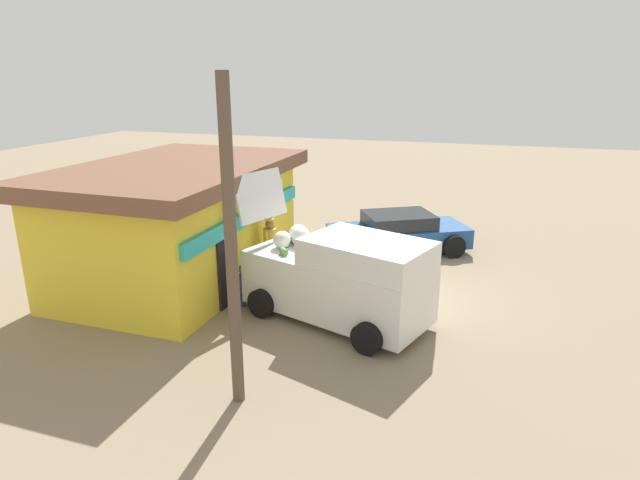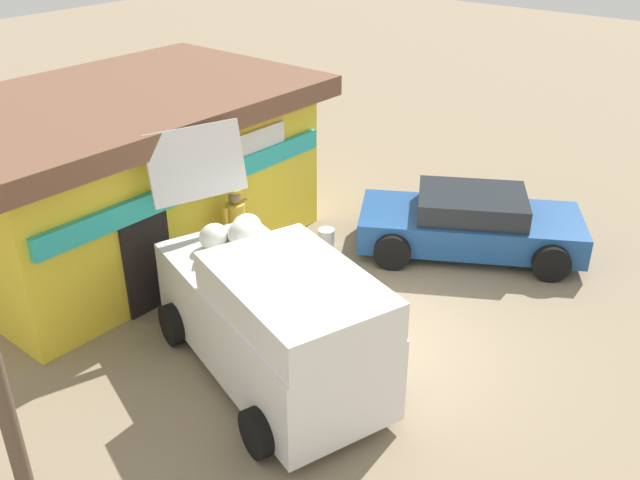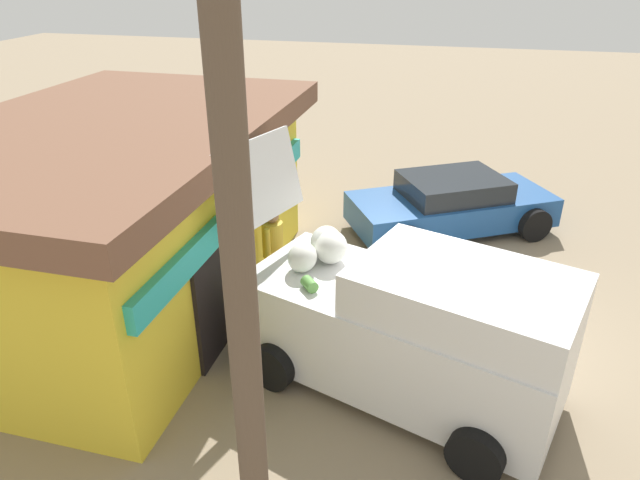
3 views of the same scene
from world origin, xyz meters
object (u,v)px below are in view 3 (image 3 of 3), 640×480
at_px(parked_sedan, 451,204).
at_px(customer_bending, 248,306).
at_px(unloaded_banana_pile, 215,303).
at_px(delivery_van, 408,326).
at_px(storefront_bar, 121,213).
at_px(paint_bucket, 329,243).
at_px(vendor_standing, 273,248).

relative_size(parked_sedan, customer_bending, 3.18).
bearing_deg(unloaded_banana_pile, customer_bending, -133.64).
bearing_deg(parked_sedan, unloaded_banana_pile, 138.42).
bearing_deg(delivery_van, unloaded_banana_pile, 71.13).
height_order(storefront_bar, delivery_van, delivery_van).
xyz_separation_m(storefront_bar, paint_bucket, (2.39, -2.85, -1.40)).
relative_size(delivery_van, parked_sedan, 1.05).
bearing_deg(vendor_standing, storefront_bar, 101.73).
xyz_separation_m(parked_sedan, paint_bucket, (-1.55, 2.25, -0.41)).
relative_size(vendor_standing, unloaded_banana_pile, 1.94).
height_order(vendor_standing, paint_bucket, vendor_standing).
height_order(delivery_van, paint_bucket, delivery_van).
xyz_separation_m(delivery_van, customer_bending, (0.19, 2.24, -0.16)).
bearing_deg(paint_bucket, customer_bending, 173.15).
height_order(delivery_van, vendor_standing, delivery_van).
height_order(parked_sedan, vendor_standing, vendor_standing).
xyz_separation_m(storefront_bar, unloaded_banana_pile, (-0.11, -1.51, -1.40)).
relative_size(storefront_bar, vendor_standing, 4.16).
xyz_separation_m(vendor_standing, paint_bucket, (1.90, -0.51, -0.81)).
xyz_separation_m(storefront_bar, customer_bending, (-1.00, -2.44, -0.74)).
relative_size(storefront_bar, unloaded_banana_pile, 8.07).
bearing_deg(unloaded_banana_pile, delivery_van, -108.87).
relative_size(storefront_bar, customer_bending, 5.08).
distance_m(parked_sedan, vendor_standing, 4.44).
bearing_deg(customer_bending, paint_bucket, -6.85).
bearing_deg(unloaded_banana_pile, storefront_bar, 85.88).
bearing_deg(storefront_bar, paint_bucket, -50.07).
distance_m(delivery_van, vendor_standing, 2.89).
bearing_deg(storefront_bar, parked_sedan, -52.33).
relative_size(parked_sedan, unloaded_banana_pile, 5.05).
bearing_deg(storefront_bar, delivery_van, -104.30).
bearing_deg(vendor_standing, customer_bending, -175.93).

